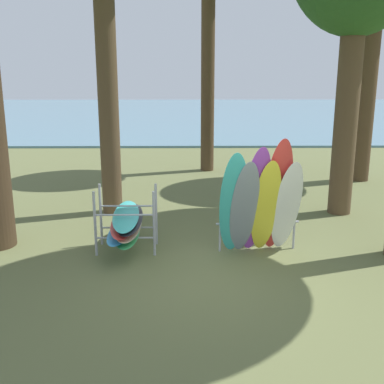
{
  "coord_description": "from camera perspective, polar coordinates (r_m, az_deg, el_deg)",
  "views": [
    {
      "loc": [
        -0.47,
        -7.53,
        3.39
      ],
      "look_at": [
        -0.37,
        1.38,
        1.1
      ],
      "focal_mm": 44.13,
      "sensor_mm": 36.0,
      "label": 1
    }
  ],
  "objects": [
    {
      "name": "ground_plane",
      "position": [
        8.27,
        2.73,
        -9.8
      ],
      "size": [
        80.0,
        80.0,
        0.0
      ],
      "primitive_type": "plane",
      "color": "#60663D"
    },
    {
      "name": "lake_water",
      "position": [
        39.37,
        0.06,
        9.54
      ],
      "size": [
        80.0,
        36.0,
        0.1
      ],
      "primitive_type": "cube",
      "color": "slate",
      "rests_on": "ground"
    },
    {
      "name": "board_storage_rack",
      "position": [
        9.2,
        -7.89,
        -3.69
      ],
      "size": [
        1.15,
        2.13,
        1.25
      ],
      "color": "#9EA0A5",
      "rests_on": "ground"
    },
    {
      "name": "leaning_board_pile",
      "position": [
        8.81,
        8.28,
        -1.44
      ],
      "size": [
        1.64,
        0.92,
        2.27
      ],
      "color": "#38B2AD",
      "rests_on": "ground"
    }
  ]
}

